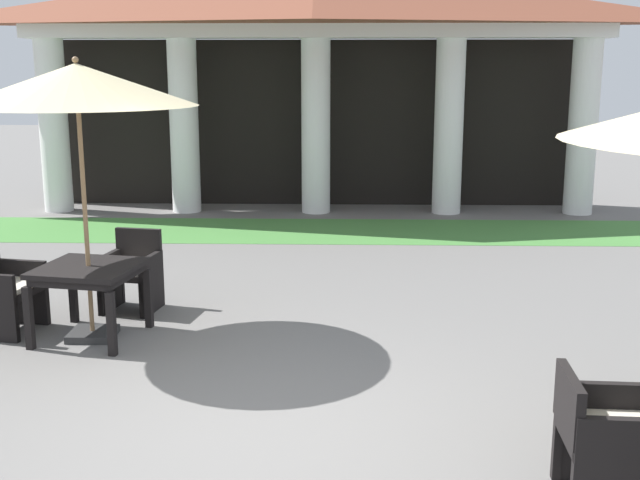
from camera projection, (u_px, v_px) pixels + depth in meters
name	position (u px, v px, depth m)	size (l,w,h in m)	color
ground_plane	(274.00, 437.00, 5.84)	(60.00, 60.00, 0.00)	slate
background_pavilion	(316.00, 28.00, 14.11)	(10.70, 2.44, 4.38)	white
lawn_strip	(312.00, 231.00, 13.02)	(12.50, 2.01, 0.01)	#47843D
patio_chair_near_foreground_west	(605.00, 440.00, 4.90)	(0.60, 0.62, 0.83)	black
patio_table_mid_left	(89.00, 276.00, 7.82)	(1.06, 1.06, 0.74)	black
patio_umbrella_mid_left	(77.00, 87.00, 7.43)	(2.25, 2.25, 2.72)	#2D2D2D
patio_chair_mid_left_west	(2.00, 290.00, 8.06)	(0.68, 0.72, 0.93)	black
patio_chair_mid_left_north	(132.00, 274.00, 8.79)	(0.63, 0.63, 0.87)	black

